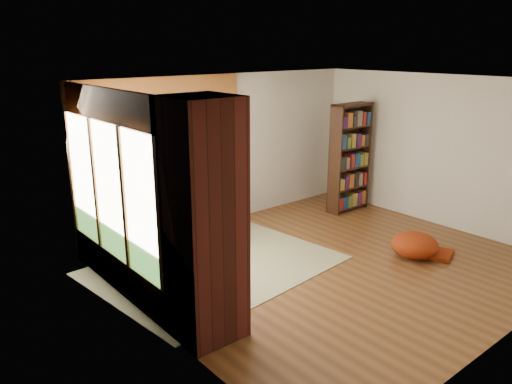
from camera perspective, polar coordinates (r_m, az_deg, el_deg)
floor at (r=7.41m, az=8.40°, el=-8.13°), size 5.50×5.50×0.00m
ceiling at (r=6.76m, az=9.33°, el=12.33°), size 5.50×5.50×0.00m
wall_back at (r=8.78m, az=-3.45°, el=4.87°), size 5.50×0.04×2.60m
wall_left at (r=5.32m, az=-11.33°, el=-3.25°), size 0.04×5.00×2.60m
wall_right at (r=9.18m, az=20.38°, el=4.36°), size 0.04×5.00×2.60m
windows_back at (r=8.11m, az=-10.19°, el=4.02°), size 2.82×0.10×1.90m
windows_left at (r=6.35m, az=-16.35°, el=0.13°), size 0.10×2.62×1.90m
roller_blind at (r=7.02m, az=-19.15°, el=4.78°), size 0.03×0.72×0.90m
brick_chimney at (r=5.20m, az=-6.08°, el=-3.47°), size 0.70×0.70×2.60m
sectional_sofa at (r=7.42m, az=-11.85°, el=-5.73°), size 2.20×2.20×0.80m
area_rug at (r=7.30m, az=-4.72°, el=-8.35°), size 3.51×2.82×0.01m
bookshelf at (r=9.56m, az=10.68°, el=3.86°), size 0.87×0.29×2.04m
pouf at (r=7.87m, az=17.68°, el=-5.71°), size 0.78×0.78×0.37m
dog_tan at (r=7.61m, az=-9.69°, el=-1.20°), size 0.98×0.97×0.49m
dog_brindle at (r=6.82m, az=-11.69°, el=-3.76°), size 0.74×0.86×0.42m
throw_pillows at (r=7.35m, az=-11.65°, el=-2.23°), size 1.98×1.68×0.45m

